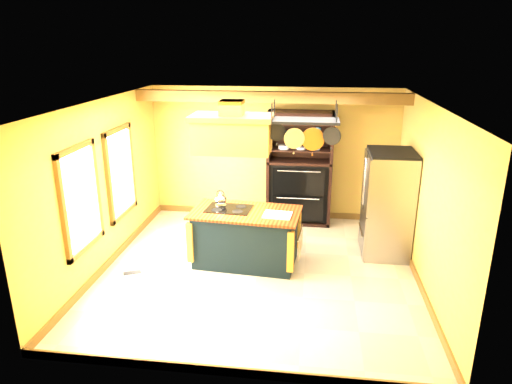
% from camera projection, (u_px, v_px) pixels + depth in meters
% --- Properties ---
extents(floor, '(5.00, 5.00, 0.00)m').
position_uv_depth(floor, '(259.00, 270.00, 7.42)').
color(floor, beige).
rests_on(floor, ground).
extents(ceiling, '(5.00, 5.00, 0.00)m').
position_uv_depth(ceiling, '(259.00, 103.00, 6.57)').
color(ceiling, white).
rests_on(ceiling, wall_back).
extents(wall_back, '(5.00, 0.02, 2.70)m').
position_uv_depth(wall_back, '(273.00, 154.00, 9.35)').
color(wall_back, gold).
rests_on(wall_back, floor).
extents(wall_front, '(5.00, 0.02, 2.70)m').
position_uv_depth(wall_front, '(229.00, 268.00, 4.64)').
color(wall_front, gold).
rests_on(wall_front, floor).
extents(wall_left, '(0.02, 5.00, 2.70)m').
position_uv_depth(wall_left, '(104.00, 186.00, 7.30)').
color(wall_left, gold).
rests_on(wall_left, floor).
extents(wall_right, '(0.02, 5.00, 2.70)m').
position_uv_depth(wall_right, '(427.00, 199.00, 6.70)').
color(wall_right, gold).
rests_on(wall_right, floor).
extents(ceiling_beam, '(5.00, 0.15, 0.20)m').
position_uv_depth(ceiling_beam, '(270.00, 97.00, 8.21)').
color(ceiling_beam, brown).
rests_on(ceiling_beam, ceiling).
extents(window_near, '(0.06, 1.06, 1.56)m').
position_uv_depth(window_near, '(81.00, 199.00, 6.52)').
color(window_near, brown).
rests_on(window_near, wall_left).
extents(window_far, '(0.06, 1.06, 1.56)m').
position_uv_depth(window_far, '(121.00, 172.00, 7.84)').
color(window_far, brown).
rests_on(window_far, wall_left).
extents(kitchen_island, '(1.84, 1.12, 1.11)m').
position_uv_depth(kitchen_island, '(246.00, 237.00, 7.55)').
color(kitchen_island, black).
rests_on(kitchen_island, floor).
extents(range_hood, '(1.26, 0.71, 0.80)m').
position_uv_depth(range_hood, '(232.00, 132.00, 7.02)').
color(range_hood, gold).
rests_on(range_hood, ceiling).
extents(pot_rack, '(1.11, 0.52, 0.76)m').
position_uv_depth(pot_rack, '(304.00, 127.00, 6.86)').
color(pot_rack, black).
rests_on(pot_rack, ceiling).
extents(refrigerator, '(0.78, 0.92, 1.79)m').
position_uv_depth(refrigerator, '(387.00, 206.00, 7.78)').
color(refrigerator, gray).
rests_on(refrigerator, floor).
extents(hutch, '(1.28, 0.58, 2.27)m').
position_uv_depth(hutch, '(299.00, 180.00, 9.20)').
color(hutch, black).
rests_on(hutch, floor).
extents(floor_register, '(0.30, 0.22, 0.01)m').
position_uv_depth(floor_register, '(132.00, 273.00, 7.34)').
color(floor_register, black).
rests_on(floor_register, floor).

